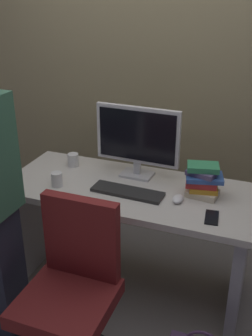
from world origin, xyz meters
The scene contains 11 objects.
ground_plane centered at (0.00, 0.00, 0.00)m, with size 9.00×9.00×0.00m, color gray.
wall_back centered at (0.00, 0.74, 1.50)m, with size 6.40×0.10×3.00m, color #8C7F5B.
desk centered at (0.00, 0.00, 0.52)m, with size 1.53×0.66×0.74m.
office_chair centered at (-0.05, -0.69, 0.43)m, with size 0.52×0.52×0.94m.
monitor centered at (-0.01, 0.17, 1.00)m, with size 0.54×0.15×0.46m.
keyboard centered at (0.02, -0.08, 0.75)m, with size 0.43×0.13×0.02m, color #262626.
mouse centered at (0.32, -0.07, 0.76)m, with size 0.06×0.10×0.03m, color white.
cup_near_keyboard centered at (-0.42, -0.14, 0.78)m, with size 0.07×0.07×0.09m, color silver.
cup_by_monitor centered at (-0.46, 0.16, 0.78)m, with size 0.07×0.07×0.09m, color silver.
book_stack centered at (0.43, 0.05, 0.84)m, with size 0.24×0.19×0.19m.
cell_phone centered at (0.53, -0.18, 0.74)m, with size 0.07×0.14×0.01m, color black.
Camera 1 is at (0.77, -2.07, 1.88)m, focal length 43.74 mm.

